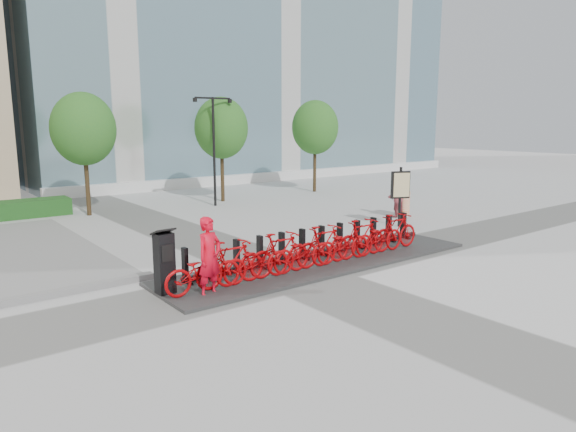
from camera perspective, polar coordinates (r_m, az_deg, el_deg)
ground at (r=13.29m, az=0.54°, el=-6.49°), size 120.00×120.00×0.00m
glass_building at (r=42.90m, az=-6.70°, el=21.20°), size 32.00×16.00×24.00m
tree_1 at (r=22.90m, az=-21.77°, el=8.95°), size 2.60×2.60×5.10m
tree_2 at (r=25.49m, az=-7.42°, el=9.65°), size 2.60×2.60×5.10m
tree_3 at (r=28.98m, az=3.02°, el=9.79°), size 2.60×2.60×5.10m
streetlamp at (r=24.13m, az=-8.25°, el=8.52°), size 2.00×0.20×5.00m
dock_pad at (r=14.30m, az=3.91°, el=-5.13°), size 9.60×2.40×0.08m
dock_rail_posts at (r=14.57m, az=2.87°, el=-2.94°), size 8.02×0.50×0.85m
bike_0 at (r=11.72m, az=-9.40°, el=-6.01°), size 1.88×0.66×0.99m
bike_1 at (r=12.05m, az=-6.39°, el=-5.22°), size 1.83×0.52×1.10m
bike_2 at (r=12.43m, az=-3.54°, el=-4.94°), size 1.88×0.66×0.99m
bike_3 at (r=12.82m, az=-0.87°, el=-4.20°), size 1.83×0.52×1.10m
bike_4 at (r=13.27m, az=1.63°, el=-3.95°), size 1.88×0.66×0.99m
bike_5 at (r=13.71m, az=3.97°, el=-3.27°), size 1.83×0.52×1.10m
bike_6 at (r=14.20m, az=6.14°, el=-3.05°), size 1.88×0.66×0.99m
bike_7 at (r=14.68m, az=8.18°, el=-2.44°), size 1.83×0.52×1.10m
bike_8 at (r=15.21m, az=10.07°, el=-2.26°), size 1.88×0.66×0.99m
bike_9 at (r=15.72m, az=11.85°, el=-1.70°), size 1.83×0.52×1.10m
kiosk at (r=11.75m, az=-13.57°, el=-4.99°), size 0.48×0.41×1.50m
worker_red at (r=11.53m, az=-8.72°, el=-4.54°), size 0.76×0.62×1.82m
pedestrian at (r=21.61m, az=11.85°, el=2.00°), size 0.83×0.67×1.60m
construction_barrel at (r=22.05m, az=12.70°, el=1.37°), size 0.67×0.67×1.03m
map_sign at (r=19.55m, az=12.39°, el=3.12°), size 0.71×0.40×2.23m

